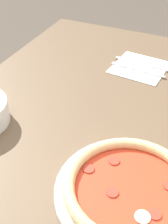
{
  "coord_description": "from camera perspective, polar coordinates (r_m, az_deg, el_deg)",
  "views": [
    {
      "loc": [
        -0.59,
        -0.22,
        1.3
      ],
      "look_at": [
        0.03,
        0.05,
        0.77
      ],
      "focal_mm": 50.0,
      "sensor_mm": 36.0,
      "label": 1
    }
  ],
  "objects": [
    {
      "name": "dining_table",
      "position": [
        0.9,
        2.51,
        -7.9
      ],
      "size": [
        1.3,
        0.9,
        0.75
      ],
      "color": "brown",
      "rests_on": "ground_plane"
    },
    {
      "name": "pizza",
      "position": [
        0.68,
        8.42,
        -13.67
      ],
      "size": [
        0.32,
        0.32,
        0.04
      ],
      "color": "white",
      "rests_on": "dining_table"
    },
    {
      "name": "napkin",
      "position": [
        1.11,
        10.13,
        8.03
      ],
      "size": [
        0.19,
        0.19,
        0.0
      ],
      "color": "white",
      "rests_on": "dining_table"
    },
    {
      "name": "fork",
      "position": [
        1.09,
        9.87,
        7.56
      ],
      "size": [
        0.03,
        0.19,
        0.0
      ],
      "rotation": [
        0.0,
        0.0,
        1.47
      ],
      "color": "silver",
      "rests_on": "napkin"
    },
    {
      "name": "knife",
      "position": [
        1.13,
        10.88,
        8.56
      ],
      "size": [
        0.03,
        0.2,
        0.01
      ],
      "rotation": [
        0.0,
        0.0,
        1.47
      ],
      "color": "silver",
      "rests_on": "napkin"
    }
  ]
}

